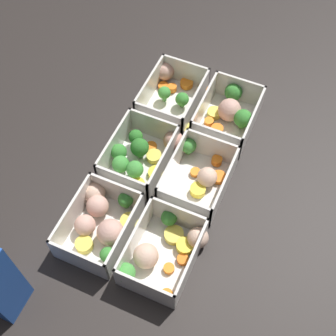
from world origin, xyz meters
name	(u,v)px	position (x,y,z in m)	size (l,w,h in m)	color
ground_plane	(168,174)	(0.00, 0.00, 0.00)	(4.00, 4.00, 0.00)	#282321
container_near_left	(163,251)	(-0.17, -0.06, 0.02)	(0.16, 0.13, 0.07)	silver
container_near_center	(199,176)	(0.01, -0.06, 0.02)	(0.16, 0.12, 0.07)	silver
container_near_right	(229,114)	(0.18, -0.07, 0.03)	(0.17, 0.12, 0.07)	silver
container_far_left	(101,221)	(-0.16, 0.07, 0.03)	(0.16, 0.13, 0.07)	silver
container_far_center	(141,155)	(0.01, 0.06, 0.03)	(0.17, 0.14, 0.07)	silver
container_far_right	(171,94)	(0.18, 0.07, 0.02)	(0.17, 0.14, 0.07)	silver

